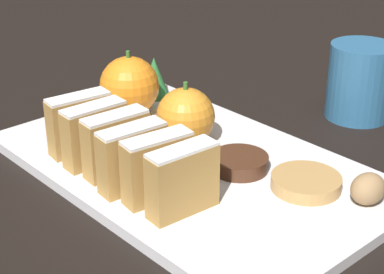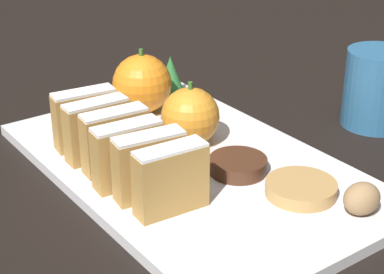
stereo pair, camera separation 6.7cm
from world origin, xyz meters
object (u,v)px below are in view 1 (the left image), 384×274
at_px(orange_near, 186,117).
at_px(coffee_mug, 361,81).
at_px(walnut, 368,189).
at_px(chocolate_cookie, 240,163).
at_px(orange_far, 129,86).

xyz_separation_m(orange_near, coffee_mug, (0.23, -0.07, 0.00)).
height_order(walnut, chocolate_cookie, walnut).
bearing_deg(orange_far, orange_near, -93.04).
bearing_deg(coffee_mug, orange_far, 141.64).
relative_size(chocolate_cookie, coffee_mug, 0.54).
xyz_separation_m(walnut, chocolate_cookie, (-0.04, 0.13, -0.01)).
distance_m(orange_far, chocolate_cookie, 0.20).
xyz_separation_m(chocolate_cookie, coffee_mug, (0.23, 0.01, 0.03)).
bearing_deg(walnut, chocolate_cookie, 107.72).
bearing_deg(orange_far, walnut, -83.76).
height_order(walnut, coffee_mug, coffee_mug).
distance_m(chocolate_cookie, coffee_mug, 0.24).
xyz_separation_m(orange_near, orange_far, (0.01, 0.11, 0.00)).
xyz_separation_m(orange_far, walnut, (0.04, -0.32, -0.02)).
height_order(orange_near, orange_far, orange_far).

